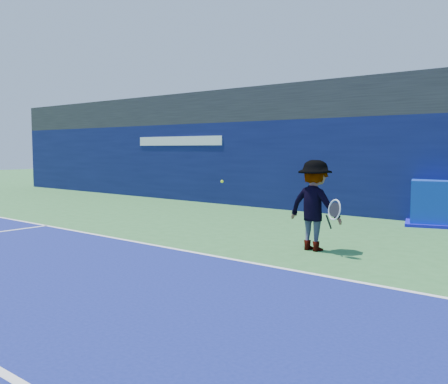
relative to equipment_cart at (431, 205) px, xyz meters
The scene contains 7 objects.
ground 10.10m from the equipment_cart, 106.15° to the right, with size 80.00×80.00×0.00m, color #327035.
baseline 7.27m from the equipment_cart, 112.75° to the right, with size 24.00×0.10×0.01m, color white.
stadium_band 4.52m from the equipment_cart, 147.16° to the left, with size 36.00×3.00×1.20m, color black.
back_wall_assembly 3.07m from the equipment_cart, 163.91° to the left, with size 36.00×1.03×3.00m.
equipment_cart is the anchor object (origin of this frame).
tennis_player 5.01m from the equipment_cart, 98.69° to the right, with size 1.37×0.78×1.83m.
tennis_ball 5.66m from the equipment_cart, 135.57° to the right, with size 0.08×0.08×0.08m.
Camera 1 is at (6.99, -4.09, 2.06)m, focal length 40.00 mm.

